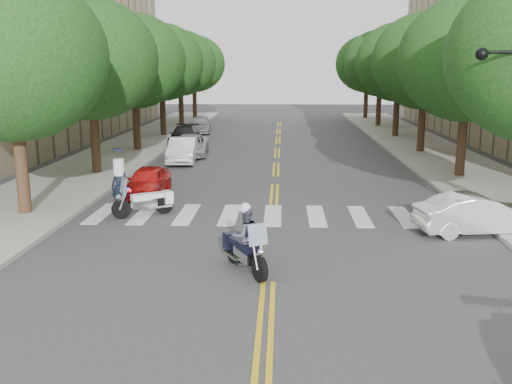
# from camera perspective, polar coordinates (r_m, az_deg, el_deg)

# --- Properties ---
(ground) EXTENTS (140.00, 140.00, 0.00)m
(ground) POSITION_cam_1_polar(r_m,az_deg,el_deg) (14.23, 1.24, -9.00)
(ground) COLOR #38383A
(ground) RESTS_ON ground
(sidewalk_left) EXTENTS (5.00, 60.00, 0.15)m
(sidewalk_left) POSITION_cam_1_polar(r_m,az_deg,el_deg) (36.95, -12.80, 4.09)
(sidewalk_left) COLOR #9E9991
(sidewalk_left) RESTS_ON ground
(sidewalk_right) EXTENTS (5.00, 60.00, 0.15)m
(sidewalk_right) POSITION_cam_1_polar(r_m,az_deg,el_deg) (36.78, 17.13, 3.81)
(sidewalk_right) COLOR #9E9991
(sidewalk_right) RESTS_ON ground
(tree_l_0) EXTENTS (6.40, 6.40, 8.45)m
(tree_l_0) POSITION_cam_1_polar(r_m,az_deg,el_deg) (21.30, -23.24, 12.38)
(tree_l_0) COLOR #382316
(tree_l_0) RESTS_ON ground
(tree_l_1) EXTENTS (6.40, 6.40, 8.45)m
(tree_l_1) POSITION_cam_1_polar(r_m,az_deg,el_deg) (28.74, -16.23, 12.61)
(tree_l_1) COLOR #382316
(tree_l_1) RESTS_ON ground
(tree_l_2) EXTENTS (6.40, 6.40, 8.45)m
(tree_l_2) POSITION_cam_1_polar(r_m,az_deg,el_deg) (36.41, -12.13, 12.66)
(tree_l_2) COLOR #382316
(tree_l_2) RESTS_ON ground
(tree_l_3) EXTENTS (6.40, 6.40, 8.45)m
(tree_l_3) POSITION_cam_1_polar(r_m,az_deg,el_deg) (44.20, -9.47, 12.66)
(tree_l_3) COLOR #382316
(tree_l_3) RESTS_ON ground
(tree_l_4) EXTENTS (6.40, 6.40, 8.45)m
(tree_l_4) POSITION_cam_1_polar(r_m,az_deg,el_deg) (52.06, -7.61, 12.64)
(tree_l_4) COLOR #382316
(tree_l_4) RESTS_ON ground
(tree_l_5) EXTENTS (6.40, 6.40, 8.45)m
(tree_l_5) POSITION_cam_1_polar(r_m,az_deg,el_deg) (59.95, -6.24, 12.62)
(tree_l_5) COLOR #382316
(tree_l_5) RESTS_ON ground
(tree_r_1) EXTENTS (6.40, 6.40, 8.45)m
(tree_r_1) POSITION_cam_1_polar(r_m,az_deg,el_deg) (28.55, 20.45, 12.34)
(tree_r_1) COLOR #382316
(tree_r_1) RESTS_ON ground
(tree_r_2) EXTENTS (6.40, 6.40, 8.45)m
(tree_r_2) POSITION_cam_1_polar(r_m,az_deg,el_deg) (36.26, 16.59, 12.43)
(tree_r_2) COLOR #382316
(tree_r_2) RESTS_ON ground
(tree_r_3) EXTENTS (6.40, 6.40, 8.45)m
(tree_r_3) POSITION_cam_1_polar(r_m,az_deg,el_deg) (44.08, 14.10, 12.46)
(tree_r_3) COLOR #382316
(tree_r_3) RESTS_ON ground
(tree_r_4) EXTENTS (6.40, 6.40, 8.45)m
(tree_r_4) POSITION_cam_1_polar(r_m,az_deg,el_deg) (51.95, 12.36, 12.47)
(tree_r_4) COLOR #382316
(tree_r_4) RESTS_ON ground
(tree_r_5) EXTENTS (6.40, 6.40, 8.45)m
(tree_r_5) POSITION_cam_1_polar(r_m,az_deg,el_deg) (59.86, 11.07, 12.47)
(tree_r_5) COLOR #382316
(tree_r_5) RESTS_ON ground
(motorcycle_police) EXTENTS (1.30, 2.08, 1.83)m
(motorcycle_police) POSITION_cam_1_polar(r_m,az_deg,el_deg) (14.74, -1.14, -4.89)
(motorcycle_police) COLOR black
(motorcycle_police) RESTS_ON ground
(motorcycle_parked) EXTENTS (2.03, 1.39, 1.45)m
(motorcycle_parked) POSITION_cam_1_polar(r_m,az_deg,el_deg) (20.68, -10.73, -0.94)
(motorcycle_parked) COLOR black
(motorcycle_parked) RESTS_ON ground
(officer_standing) EXTENTS (0.79, 0.64, 1.88)m
(officer_standing) POSITION_cam_1_polar(r_m,az_deg,el_deg) (21.34, -13.47, 0.54)
(officer_standing) COLOR black
(officer_standing) RESTS_ON ground
(convertible) EXTENTS (4.03, 1.95, 1.27)m
(convertible) POSITION_cam_1_polar(r_m,az_deg,el_deg) (19.34, 21.25, -2.10)
(convertible) COLOR white
(convertible) RESTS_ON ground
(parked_car_a) EXTENTS (1.49, 3.58, 1.21)m
(parked_car_a) POSITION_cam_1_polar(r_m,az_deg,el_deg) (23.85, -10.76, 1.06)
(parked_car_a) COLOR red
(parked_car_a) RESTS_ON ground
(parked_car_b) EXTENTS (1.74, 4.28, 1.38)m
(parked_car_b) POSITION_cam_1_polar(r_m,az_deg,el_deg) (31.94, -7.33, 4.16)
(parked_car_b) COLOR white
(parked_car_b) RESTS_ON ground
(parked_car_c) EXTENTS (2.40, 4.66, 1.26)m
(parked_car_c) POSITION_cam_1_polar(r_m,az_deg,el_deg) (34.41, -6.61, 4.66)
(parked_car_c) COLOR #9FA2A6
(parked_car_c) RESTS_ON ground
(parked_car_d) EXTENTS (2.12, 4.68, 1.33)m
(parked_car_d) POSITION_cam_1_polar(r_m,az_deg,el_deg) (38.97, -7.16, 5.59)
(parked_car_d) COLOR black
(parked_car_d) RESTS_ON ground
(parked_car_e) EXTENTS (1.98, 4.22, 1.40)m
(parked_car_e) POSITION_cam_1_polar(r_m,az_deg,el_deg) (46.44, -5.58, 6.74)
(parked_car_e) COLOR gray
(parked_car_e) RESTS_ON ground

